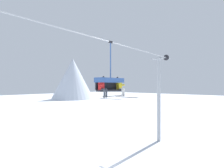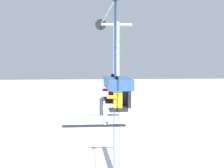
{
  "view_description": "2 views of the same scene",
  "coord_description": "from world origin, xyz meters",
  "px_view_note": "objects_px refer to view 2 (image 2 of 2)",
  "views": [
    {
      "loc": [
        -8.79,
        -8.15,
        5.71
      ],
      "look_at": [
        -0.5,
        -0.88,
        5.77
      ],
      "focal_mm": 28.0,
      "sensor_mm": 36.0,
      "label": 1
    },
    {
      "loc": [
        9.38,
        -1.77,
        6.72
      ],
      "look_at": [
        -0.47,
        -0.9,
        5.98
      ],
      "focal_mm": 55.0,
      "sensor_mm": 36.0,
      "label": 2
    }
  ],
  "objects_px": {
    "lift_tower_near": "(116,101)",
    "chairlift_chair": "(118,87)",
    "skier_yellow": "(113,101)",
    "skier_red": "(108,94)"
  },
  "relations": [
    {
      "from": "lift_tower_near",
      "to": "skier_yellow",
      "type": "height_order",
      "value": "lift_tower_near"
    },
    {
      "from": "skier_red",
      "to": "skier_yellow",
      "type": "distance_m",
      "value": 1.69
    },
    {
      "from": "chairlift_chair",
      "to": "skier_yellow",
      "type": "height_order",
      "value": "chairlift_chair"
    },
    {
      "from": "lift_tower_near",
      "to": "skier_yellow",
      "type": "bearing_deg",
      "value": -6.23
    },
    {
      "from": "chairlift_chair",
      "to": "skier_red",
      "type": "distance_m",
      "value": 0.92
    },
    {
      "from": "skier_red",
      "to": "skier_yellow",
      "type": "relative_size",
      "value": 1.0
    },
    {
      "from": "lift_tower_near",
      "to": "skier_yellow",
      "type": "xyz_separation_m",
      "value": [
        8.46,
        -0.92,
        1.07
      ]
    },
    {
      "from": "chairlift_chair",
      "to": "skier_red",
      "type": "height_order",
      "value": "chairlift_chair"
    },
    {
      "from": "lift_tower_near",
      "to": "skier_red",
      "type": "relative_size",
      "value": 5.13
    },
    {
      "from": "lift_tower_near",
      "to": "chairlift_chair",
      "type": "height_order",
      "value": "lift_tower_near"
    }
  ]
}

